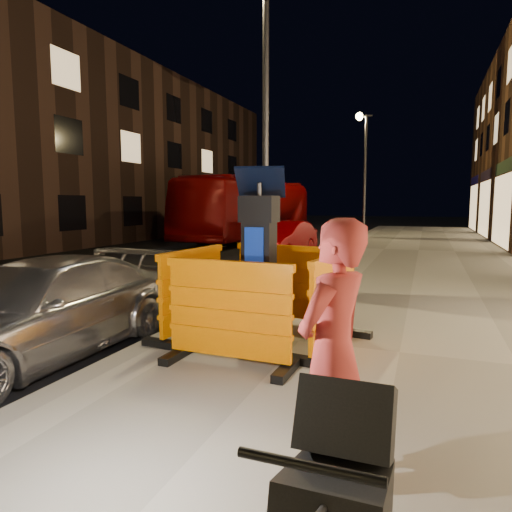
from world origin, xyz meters
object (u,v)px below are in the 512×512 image
at_px(barrier_back, 281,284).
at_px(man, 333,353).
at_px(barrier_front, 229,314).
at_px(bus_doubledecker, 250,240).
at_px(parking_kiosk, 259,261).
at_px(car_red, 282,258).
at_px(barrier_kerbside, 193,292).
at_px(barrier_bldgside, 334,303).
at_px(stroller, 337,504).
at_px(car_silver, 41,357).

distance_m(barrier_back, man, 3.84).
distance_m(barrier_front, bus_doubledecker, 18.32).
relative_size(parking_kiosk, car_red, 0.54).
relative_size(barrier_kerbside, barrier_bldgside, 1.00).
relative_size(barrier_back, stroller, 1.56).
relative_size(parking_kiosk, barrier_back, 1.40).
relative_size(parking_kiosk, man, 1.23).
height_order(barrier_back, car_red, barrier_back).
distance_m(parking_kiosk, barrier_front, 1.05).
bearing_deg(barrier_back, man, -58.36).
bearing_deg(parking_kiosk, bus_doubledecker, 118.22).
bearing_deg(stroller, car_red, 108.75).
relative_size(car_silver, car_red, 1.08).
xyz_separation_m(barrier_kerbside, barrier_bldgside, (1.90, 0.00, 0.00)).
xyz_separation_m(barrier_front, man, (1.44, -1.65, 0.26)).
bearing_deg(car_red, barrier_kerbside, -75.67).
xyz_separation_m(barrier_front, stroller, (1.64, -2.55, -0.10)).
bearing_deg(barrier_kerbside, car_red, 14.76).
distance_m(barrier_back, stroller, 4.75).
distance_m(parking_kiosk, barrier_bldgside, 1.05).
bearing_deg(stroller, man, 103.09).
xyz_separation_m(parking_kiosk, barrier_back, (0.00, 0.95, -0.46)).
relative_size(parking_kiosk, barrier_kerbside, 1.40).
distance_m(barrier_front, barrier_kerbside, 1.34).
distance_m(barrier_bldgside, stroller, 3.57).
height_order(bus_doubledecker, man, man).
bearing_deg(man, barrier_bldgside, -148.76).
relative_size(barrier_front, barrier_back, 1.00).
relative_size(barrier_kerbside, bus_doubledecker, 0.13).
relative_size(barrier_kerbside, car_silver, 0.36).
bearing_deg(barrier_kerbside, barrier_bldgside, -85.44).
bearing_deg(car_red, parking_kiosk, -70.33).
bearing_deg(man, stroller, 33.09).
relative_size(barrier_back, car_silver, 0.36).
xyz_separation_m(bus_doubledecker, man, (7.87, -18.79, 0.99)).
bearing_deg(stroller, bus_doubledecker, 112.84).
height_order(barrier_front, man, man).
relative_size(car_red, stroller, 4.07).
xyz_separation_m(car_red, bus_doubledecker, (-3.73, 6.50, 0.00)).
bearing_deg(parking_kiosk, barrier_bldgside, 6.56).
xyz_separation_m(car_silver, car_red, (-0.20, 10.82, 0.00)).
bearing_deg(barrier_kerbside, barrier_front, -130.44).
xyz_separation_m(car_red, man, (4.13, -12.29, 0.99)).
distance_m(barrier_back, bus_doubledecker, 16.55).
bearing_deg(barrier_front, barrier_kerbside, 136.56).
relative_size(bus_doubledecker, man, 6.73).
xyz_separation_m(parking_kiosk, barrier_kerbside, (-0.95, 0.00, -0.46)).
distance_m(parking_kiosk, barrier_back, 1.05).
bearing_deg(barrier_bldgside, barrier_kerbside, 98.56).
distance_m(barrier_kerbside, man, 3.54).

